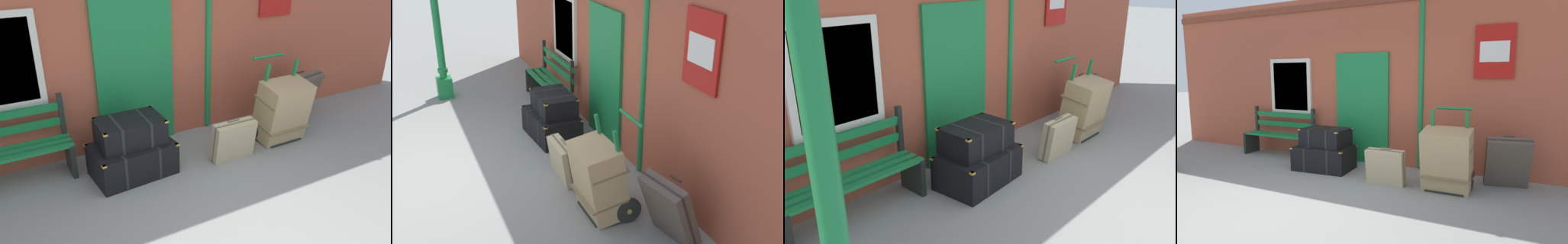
% 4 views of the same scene
% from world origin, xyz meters
% --- Properties ---
extents(ground_plane, '(60.00, 60.00, 0.00)m').
position_xyz_m(ground_plane, '(0.00, 0.00, 0.00)').
color(ground_plane, gray).
extents(brick_facade, '(10.40, 0.35, 3.20)m').
position_xyz_m(brick_facade, '(-0.01, 2.60, 1.60)').
color(brick_facade, '#AD5138').
rests_on(brick_facade, ground).
extents(platform_bench, '(1.60, 0.43, 1.01)m').
position_xyz_m(platform_bench, '(-1.95, 2.16, 0.44)').
color(platform_bench, '#197A3D').
rests_on(platform_bench, ground).
extents(steamer_trunk_base, '(1.06, 0.72, 0.43)m').
position_xyz_m(steamer_trunk_base, '(-0.51, 1.68, 0.21)').
color(steamer_trunk_base, black).
rests_on(steamer_trunk_base, ground).
extents(steamer_trunk_middle, '(0.82, 0.56, 0.33)m').
position_xyz_m(steamer_trunk_middle, '(-0.50, 1.72, 0.58)').
color(steamer_trunk_middle, black).
rests_on(steamer_trunk_middle, steamer_trunk_base).
extents(porters_trolley, '(0.71, 0.58, 1.20)m').
position_xyz_m(porters_trolley, '(1.73, 1.67, 0.27)').
color(porters_trolley, black).
rests_on(porters_trolley, ground).
extents(large_brown_trunk, '(0.70, 0.58, 0.94)m').
position_xyz_m(large_brown_trunk, '(1.73, 1.50, 0.47)').
color(large_brown_trunk, tan).
rests_on(large_brown_trunk, ground).
extents(suitcase_slate, '(0.61, 0.25, 0.58)m').
position_xyz_m(suitcase_slate, '(0.81, 1.38, 0.28)').
color(suitcase_slate, tan).
rests_on(suitcase_slate, ground).
extents(suitcase_brown, '(0.69, 0.55, 0.79)m').
position_xyz_m(suitcase_brown, '(2.52, 1.99, 0.40)').
color(suitcase_brown, '#51473D').
rests_on(suitcase_brown, ground).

